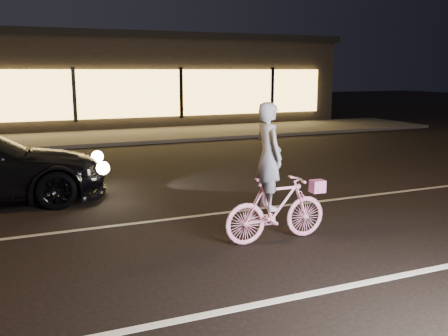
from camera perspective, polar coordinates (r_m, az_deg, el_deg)
name	(u,v)px	position (r m, az deg, el deg)	size (l,w,h in m)	color
ground	(209,259)	(7.02, -1.72, -10.32)	(90.00, 90.00, 0.00)	black
lane_stripe_near	(258,304)	(5.76, 3.92, -15.28)	(60.00, 0.12, 0.01)	silver
lane_stripe_far	(167,219)	(8.81, -6.49, -5.86)	(60.00, 0.10, 0.01)	gray
sidewalk	(82,138)	(19.40, -15.88, 3.26)	(30.00, 4.00, 0.12)	#383533
storefront	(63,79)	(25.17, -17.92, 9.63)	(25.40, 8.42, 4.20)	black
cyclist	(274,193)	(7.52, 5.78, -2.88)	(1.68, 0.58, 2.12)	#FF358B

